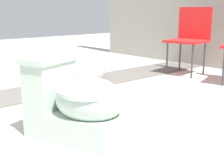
{
  "coord_description": "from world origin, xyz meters",
  "views": [
    {
      "loc": [
        1.51,
        -1.12,
        0.79
      ],
      "look_at": [
        -0.05,
        0.27,
        0.3
      ],
      "focal_mm": 50.0,
      "sensor_mm": 36.0,
      "label": 1
    }
  ],
  "objects_px": {
    "boulder_near": "(89,69)",
    "boulder_far": "(83,69)",
    "folding_chair_left": "(191,33)",
    "toilet": "(77,104)"
  },
  "relations": [
    {
      "from": "folding_chair_left",
      "to": "boulder_far",
      "type": "xyz_separation_m",
      "value": [
        -0.33,
        -1.45,
        -0.32
      ]
    },
    {
      "from": "folding_chair_left",
      "to": "boulder_far",
      "type": "bearing_deg",
      "value": -21.28
    },
    {
      "from": "folding_chair_left",
      "to": "boulder_near",
      "type": "distance_m",
      "value": 1.4
    },
    {
      "from": "toilet",
      "to": "folding_chair_left",
      "type": "relative_size",
      "value": 0.86
    },
    {
      "from": "toilet",
      "to": "folding_chair_left",
      "type": "height_order",
      "value": "folding_chair_left"
    },
    {
      "from": "toilet",
      "to": "boulder_far",
      "type": "bearing_deg",
      "value": 122.54
    },
    {
      "from": "boulder_near",
      "to": "boulder_far",
      "type": "distance_m",
      "value": 0.24
    },
    {
      "from": "toilet",
      "to": "boulder_far",
      "type": "relative_size",
      "value": 1.39
    },
    {
      "from": "boulder_near",
      "to": "boulder_far",
      "type": "height_order",
      "value": "boulder_far"
    },
    {
      "from": "boulder_near",
      "to": "toilet",
      "type": "bearing_deg",
      "value": -40.25
    }
  ]
}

